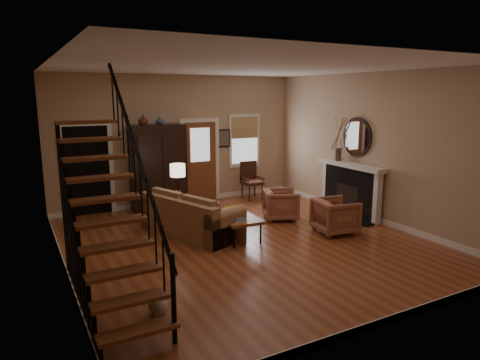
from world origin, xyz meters
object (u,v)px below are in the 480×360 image
armchair_right (281,205)px  side_chair (252,181)px  coffee_table (236,227)px  floor_lamp (178,196)px  sofa (192,215)px  armchair_left (335,216)px  armoire (158,168)px

armchair_right → side_chair: 2.01m
coffee_table → floor_lamp: bearing=123.0°
floor_lamp → sofa: bearing=-83.2°
sofa → side_chair: side_chair is taller
coffee_table → armchair_left: bearing=-19.5°
armchair_right → floor_lamp: (-2.27, 0.51, 0.35)m
armoire → coffee_table: 3.02m
armoire → floor_lamp: 1.70m
sofa → armchair_left: (2.64, -1.30, -0.04)m
armchair_left → side_chair: (-0.06, 3.32, 0.15)m
sofa → floor_lamp: size_ratio=1.56×
sofa → armchair_left: 2.94m
armoire → armchair_right: 3.15m
coffee_table → side_chair: size_ratio=1.17×
sofa → armchair_right: 2.21m
armchair_left → armchair_right: bearing=27.5°
coffee_table → armchair_right: size_ratio=1.58×
sofa → side_chair: 3.28m
side_chair → armchair_right: bearing=-100.8°
armoire → armchair_right: bearing=-45.0°
armoire → coffee_table: bearing=-76.8°
coffee_table → armchair_left: armchair_left is taller
armchair_right → floor_lamp: floor_lamp is taller
armoire → armchair_right: size_ratio=2.78×
sofa → floor_lamp: (-0.07, 0.57, 0.29)m
sofa → floor_lamp: floor_lamp is taller
sofa → armchair_right: sofa is taller
sofa → coffee_table: sofa is taller
sofa → coffee_table: 0.94m
armchair_right → sofa: bearing=114.5°
armoire → floor_lamp: size_ratio=1.52×
sofa → armchair_right: size_ratio=2.86×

